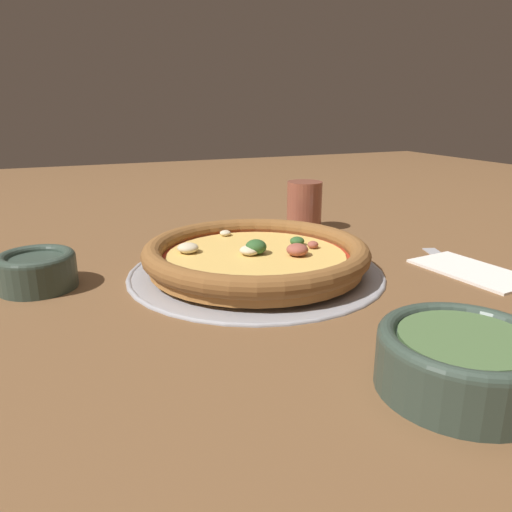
{
  "coord_description": "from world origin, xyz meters",
  "views": [
    {
      "loc": [
        0.64,
        -0.27,
        0.24
      ],
      "look_at": [
        0.0,
        0.0,
        0.03
      ],
      "focal_mm": 35.0,
      "sensor_mm": 36.0,
      "label": 1
    }
  ],
  "objects_px": {
    "napkin": "(472,270)",
    "fork": "(448,262)",
    "bowl_far": "(464,358)",
    "drinking_cup": "(304,206)",
    "pizza_tray": "(256,271)",
    "pizza": "(256,255)",
    "bowl_near": "(37,269)"
  },
  "relations": [
    {
      "from": "pizza",
      "to": "bowl_far",
      "type": "relative_size",
      "value": 2.23
    },
    {
      "from": "bowl_near",
      "to": "fork",
      "type": "xyz_separation_m",
      "value": [
        0.13,
        0.6,
        -0.02
      ]
    },
    {
      "from": "pizza",
      "to": "drinking_cup",
      "type": "relative_size",
      "value": 3.46
    },
    {
      "from": "pizza",
      "to": "drinking_cup",
      "type": "distance_m",
      "value": 0.28
    },
    {
      "from": "bowl_near",
      "to": "napkin",
      "type": "distance_m",
      "value": 0.62
    },
    {
      "from": "napkin",
      "to": "fork",
      "type": "relative_size",
      "value": 1.02
    },
    {
      "from": "drinking_cup",
      "to": "fork",
      "type": "bearing_deg",
      "value": 21.23
    },
    {
      "from": "napkin",
      "to": "fork",
      "type": "height_order",
      "value": "napkin"
    },
    {
      "from": "pizza",
      "to": "fork",
      "type": "xyz_separation_m",
      "value": [
        0.07,
        0.3,
        -0.03
      ]
    },
    {
      "from": "bowl_near",
      "to": "bowl_far",
      "type": "bearing_deg",
      "value": 39.11
    },
    {
      "from": "pizza",
      "to": "pizza_tray",
      "type": "bearing_deg",
      "value": -27.21
    },
    {
      "from": "pizza",
      "to": "napkin",
      "type": "bearing_deg",
      "value": 67.62
    },
    {
      "from": "pizza_tray",
      "to": "pizza",
      "type": "relative_size",
      "value": 1.14
    },
    {
      "from": "bowl_near",
      "to": "drinking_cup",
      "type": "bearing_deg",
      "value": 106.75
    },
    {
      "from": "drinking_cup",
      "to": "napkin",
      "type": "height_order",
      "value": "drinking_cup"
    },
    {
      "from": "fork",
      "to": "drinking_cup",
      "type": "bearing_deg",
      "value": 40.42
    },
    {
      "from": "pizza_tray",
      "to": "pizza",
      "type": "distance_m",
      "value": 0.02
    },
    {
      "from": "pizza_tray",
      "to": "napkin",
      "type": "height_order",
      "value": "same"
    },
    {
      "from": "pizza",
      "to": "napkin",
      "type": "xyz_separation_m",
      "value": [
        0.12,
        0.3,
        -0.02
      ]
    },
    {
      "from": "bowl_far",
      "to": "drinking_cup",
      "type": "distance_m",
      "value": 0.58
    },
    {
      "from": "drinking_cup",
      "to": "napkin",
      "type": "relative_size",
      "value": 0.53
    },
    {
      "from": "pizza_tray",
      "to": "napkin",
      "type": "relative_size",
      "value": 2.09
    },
    {
      "from": "pizza_tray",
      "to": "drinking_cup",
      "type": "height_order",
      "value": "drinking_cup"
    },
    {
      "from": "bowl_far",
      "to": "drinking_cup",
      "type": "relative_size",
      "value": 1.55
    },
    {
      "from": "napkin",
      "to": "fork",
      "type": "bearing_deg",
      "value": 179.45
    },
    {
      "from": "drinking_cup",
      "to": "fork",
      "type": "height_order",
      "value": "drinking_cup"
    },
    {
      "from": "pizza_tray",
      "to": "napkin",
      "type": "bearing_deg",
      "value": 67.64
    },
    {
      "from": "pizza",
      "to": "bowl_far",
      "type": "height_order",
      "value": "bowl_far"
    },
    {
      "from": "fork",
      "to": "bowl_far",
      "type": "bearing_deg",
      "value": 157.36
    },
    {
      "from": "pizza_tray",
      "to": "drinking_cup",
      "type": "bearing_deg",
      "value": 137.24
    },
    {
      "from": "bowl_far",
      "to": "napkin",
      "type": "relative_size",
      "value": 0.83
    },
    {
      "from": "bowl_near",
      "to": "napkin",
      "type": "xyz_separation_m",
      "value": [
        0.18,
        0.59,
        -0.02
      ]
    }
  ]
}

